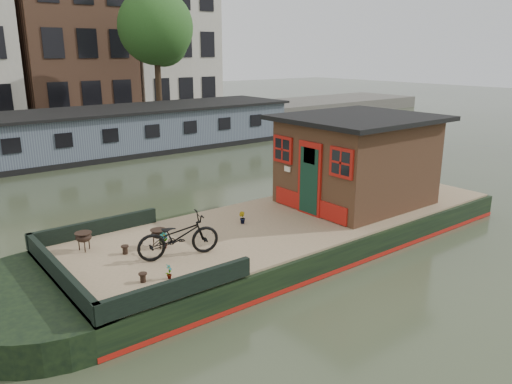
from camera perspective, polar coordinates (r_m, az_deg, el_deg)
ground at (r=12.98m, az=4.60°, el=-5.63°), size 120.00×120.00×0.00m
houseboat_hull at (r=12.08m, az=-0.08°, el=-5.86°), size 14.01×4.02×0.60m
houseboat_deck at (r=12.77m, az=4.66°, el=-3.01°), size 11.80×3.80×0.05m
bow_bulwark at (r=10.19m, az=-17.06°, el=-7.48°), size 3.00×4.00×0.35m
cabin at (r=13.96m, az=11.43°, el=3.70°), size 4.00×3.50×2.42m
bicycle at (r=10.33m, az=-8.87°, el=-5.00°), size 1.79×0.98×0.89m
potted_plant_a at (r=10.89m, az=-10.45°, el=-5.41°), size 0.23×0.18×0.38m
potted_plant_b at (r=12.25m, az=-1.60°, el=-2.95°), size 0.16×0.18×0.29m
potted_plant_e at (r=9.49m, az=-9.91°, el=-8.95°), size 0.18×0.18×0.29m
brazier_front at (r=11.01m, az=-11.07°, el=-5.18°), size 0.45×0.45×0.39m
brazier_rear at (r=11.20m, az=-19.06°, el=-5.36°), size 0.41×0.41×0.41m
bollard_port at (r=10.81m, az=-14.74°, el=-6.40°), size 0.16×0.16×0.18m
bollard_stbd at (r=9.48m, az=-12.80°, el=-9.52°), size 0.16×0.16×0.18m
far_houseboat at (r=24.59m, az=-18.02°, el=6.24°), size 20.40×4.40×2.11m
quay at (r=30.79m, az=-22.19°, el=6.65°), size 60.00×6.00×0.90m
tree_right at (r=31.43m, az=-11.22°, el=17.64°), size 4.40×4.40×7.40m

